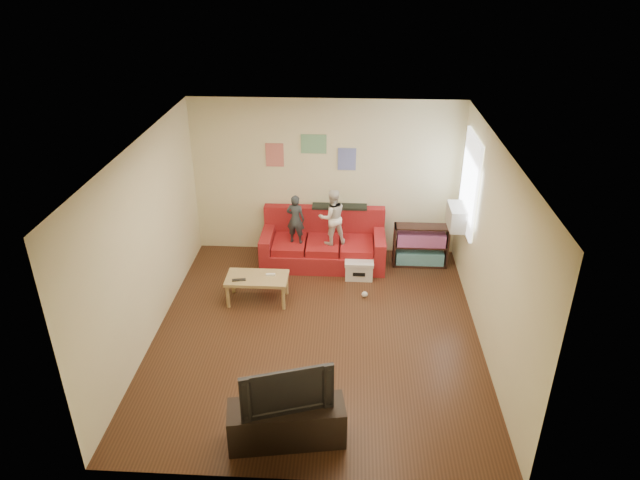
# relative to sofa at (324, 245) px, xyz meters

# --- Properties ---
(room_shell) EXTENTS (4.52, 5.02, 2.72)m
(room_shell) POSITION_rel_sofa_xyz_m (0.01, -2.07, 1.04)
(room_shell) COLOR #472918
(room_shell) RESTS_ON ground
(sofa) EXTENTS (2.07, 0.95, 0.91)m
(sofa) POSITION_rel_sofa_xyz_m (0.00, 0.00, 0.00)
(sofa) COLOR maroon
(sofa) RESTS_ON ground
(child_a) EXTENTS (0.34, 0.26, 0.84)m
(child_a) POSITION_rel_sofa_xyz_m (-0.45, -0.17, 0.55)
(child_a) COLOR #2A3135
(child_a) RESTS_ON sofa
(child_b) EXTENTS (0.55, 0.49, 0.95)m
(child_b) POSITION_rel_sofa_xyz_m (0.15, -0.17, 0.60)
(child_b) COLOR silver
(child_b) RESTS_ON sofa
(coffee_table) EXTENTS (0.93, 0.51, 0.42)m
(coffee_table) POSITION_rel_sofa_xyz_m (-0.94, -1.30, 0.05)
(coffee_table) COLOR tan
(coffee_table) RESTS_ON ground
(remote) EXTENTS (0.21, 0.09, 0.02)m
(remote) POSITION_rel_sofa_xyz_m (-1.19, -1.42, 0.12)
(remote) COLOR black
(remote) RESTS_ON coffee_table
(game_controller) EXTENTS (0.14, 0.05, 0.03)m
(game_controller) POSITION_rel_sofa_xyz_m (-0.74, -1.25, 0.13)
(game_controller) COLOR white
(game_controller) RESTS_ON coffee_table
(bookshelf) EXTENTS (0.91, 0.27, 0.73)m
(bookshelf) POSITION_rel_sofa_xyz_m (1.64, -0.04, 0.02)
(bookshelf) COLOR black
(bookshelf) RESTS_ON ground
(window) EXTENTS (0.04, 1.08, 1.48)m
(window) POSITION_rel_sofa_xyz_m (2.23, -0.42, 1.33)
(window) COLOR white
(window) RESTS_ON room_shell
(ac_unit) EXTENTS (0.28, 0.55, 0.35)m
(ac_unit) POSITION_rel_sofa_xyz_m (2.11, -0.42, 0.77)
(ac_unit) COLOR #B7B2A3
(ac_unit) RESTS_ON window
(artwork_left) EXTENTS (0.30, 0.01, 0.40)m
(artwork_left) POSITION_rel_sofa_xyz_m (-0.84, 0.41, 1.44)
(artwork_left) COLOR #D87266
(artwork_left) RESTS_ON room_shell
(artwork_center) EXTENTS (0.42, 0.01, 0.32)m
(artwork_center) POSITION_rel_sofa_xyz_m (-0.19, 0.41, 1.64)
(artwork_center) COLOR #72B27F
(artwork_center) RESTS_ON room_shell
(artwork_right) EXTENTS (0.30, 0.01, 0.38)m
(artwork_right) POSITION_rel_sofa_xyz_m (0.36, 0.41, 1.39)
(artwork_right) COLOR #727FCC
(artwork_right) RESTS_ON room_shell
(file_box) EXTENTS (0.46, 0.35, 0.32)m
(file_box) POSITION_rel_sofa_xyz_m (0.61, -0.52, -0.14)
(file_box) COLOR white
(file_box) RESTS_ON ground
(tv_stand) EXTENTS (1.31, 0.61, 0.47)m
(tv_stand) POSITION_rel_sofa_xyz_m (-0.19, -4.05, -0.07)
(tv_stand) COLOR black
(tv_stand) RESTS_ON ground
(television) EXTENTS (0.98, 0.42, 0.57)m
(television) POSITION_rel_sofa_xyz_m (-0.19, -4.05, 0.45)
(television) COLOR black
(television) RESTS_ON tv_stand
(tissue) EXTENTS (0.11, 0.11, 0.09)m
(tissue) POSITION_rel_sofa_xyz_m (0.69, -1.12, -0.26)
(tissue) COLOR silver
(tissue) RESTS_ON ground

